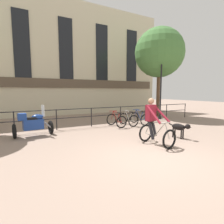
{
  "coord_description": "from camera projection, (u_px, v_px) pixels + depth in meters",
  "views": [
    {
      "loc": [
        -3.43,
        -3.82,
        1.93
      ],
      "look_at": [
        0.07,
        2.86,
        1.05
      ],
      "focal_mm": 28.0,
      "sensor_mm": 36.0,
      "label": 1
    }
  ],
  "objects": [
    {
      "name": "ground_plane",
      "position": [
        155.0,
        157.0,
        5.16
      ],
      "size": [
        60.0,
        60.0,
        0.0
      ],
      "primitive_type": "plane",
      "color": "gray"
    },
    {
      "name": "canal_railing",
      "position": [
        91.0,
        114.0,
        9.65
      ],
      "size": [
        15.05,
        0.05,
        1.05
      ],
      "color": "black",
      "rests_on": "ground_plane"
    },
    {
      "name": "building_facade",
      "position": [
        65.0,
        59.0,
        14.3
      ],
      "size": [
        18.0,
        0.72,
        9.3
      ],
      "color": "beige",
      "rests_on": "ground_plane"
    },
    {
      "name": "cyclist_with_bike",
      "position": [
        154.0,
        124.0,
        6.37
      ],
      "size": [
        0.81,
        1.24,
        1.7
      ],
      "rotation": [
        0.0,
        0.0,
        0.12
      ],
      "color": "black",
      "rests_on": "ground_plane"
    },
    {
      "name": "dog",
      "position": [
        180.0,
        127.0,
        7.22
      ],
      "size": [
        0.36,
        0.99,
        0.65
      ],
      "rotation": [
        0.0,
        0.0,
        0.21
      ],
      "color": "black",
      "rests_on": "ground_plane"
    },
    {
      "name": "parked_motorcycle",
      "position": [
        33.0,
        124.0,
        7.53
      ],
      "size": [
        1.65,
        0.81,
        1.35
      ],
      "rotation": [
        0.0,
        0.0,
        1.7
      ],
      "color": "black",
      "rests_on": "ground_plane"
    },
    {
      "name": "parked_bicycle_near_lamp",
      "position": [
        116.0,
        120.0,
        9.68
      ],
      "size": [
        0.71,
        1.14,
        0.86
      ],
      "rotation": [
        0.0,
        0.0,
        3.19
      ],
      "color": "black",
      "rests_on": "ground_plane"
    },
    {
      "name": "parked_bicycle_mid_left",
      "position": [
        128.0,
        119.0,
        10.05
      ],
      "size": [
        0.66,
        1.11,
        0.86
      ],
      "rotation": [
        0.0,
        0.0,
        3.15
      ],
      "color": "black",
      "rests_on": "ground_plane"
    },
    {
      "name": "parked_bicycle_mid_right",
      "position": [
        139.0,
        118.0,
        10.41
      ],
      "size": [
        0.67,
        1.12,
        0.86
      ],
      "rotation": [
        0.0,
        0.0,
        3.15
      ],
      "color": "black",
      "rests_on": "ground_plane"
    },
    {
      "name": "street_lamp",
      "position": [
        161.0,
        83.0,
        12.08
      ],
      "size": [
        0.28,
        0.28,
        4.46
      ],
      "color": "black",
      "rests_on": "ground_plane"
    },
    {
      "name": "tree_canalside_right",
      "position": [
        159.0,
        53.0,
        13.22
      ],
      "size": [
        3.7,
        3.7,
        6.72
      ],
      "color": "brown",
      "rests_on": "ground_plane"
    }
  ]
}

